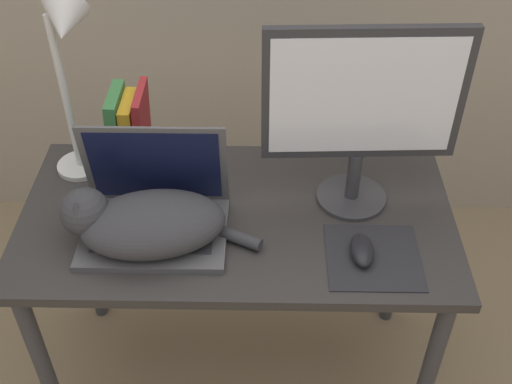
# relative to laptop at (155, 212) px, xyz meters

# --- Properties ---
(desk) EXTENTS (1.12, 0.59, 0.71)m
(desk) POSITION_rel_laptop_xyz_m (0.20, 0.05, -0.14)
(desk) COLOR #2D2B2B
(desk) RESTS_ON ground_plane
(laptop) EXTENTS (0.36, 0.25, 0.27)m
(laptop) POSITION_rel_laptop_xyz_m (0.00, 0.00, 0.00)
(laptop) COLOR #4C4C51
(laptop) RESTS_ON desk
(cat) EXTENTS (0.48, 0.26, 0.16)m
(cat) POSITION_rel_laptop_xyz_m (-0.02, -0.06, 0.02)
(cat) COLOR #333338
(cat) RESTS_ON desk
(external_monitor) EXTENTS (0.48, 0.18, 0.49)m
(external_monitor) POSITION_rel_laptop_xyz_m (0.50, 0.12, 0.23)
(external_monitor) COLOR #333338
(external_monitor) RESTS_ON desk
(mousepad) EXTENTS (0.23, 0.22, 0.00)m
(mousepad) POSITION_rel_laptop_xyz_m (0.53, -0.09, -0.05)
(mousepad) COLOR #232328
(mousepad) RESTS_ON desk
(computer_mouse) EXTENTS (0.06, 0.11, 0.03)m
(computer_mouse) POSITION_rel_laptop_xyz_m (0.51, -0.09, -0.03)
(computer_mouse) COLOR black
(computer_mouse) RESTS_ON mousepad
(book_row) EXTENTS (0.11, 0.15, 0.25)m
(book_row) POSITION_rel_laptop_xyz_m (-0.10, 0.25, 0.07)
(book_row) COLOR #387A42
(book_row) RESTS_ON desk
(desk_lamp) EXTENTS (0.17, 0.17, 0.53)m
(desk_lamp) POSITION_rel_laptop_xyz_m (-0.21, 0.21, 0.31)
(desk_lamp) COLOR silver
(desk_lamp) RESTS_ON desk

